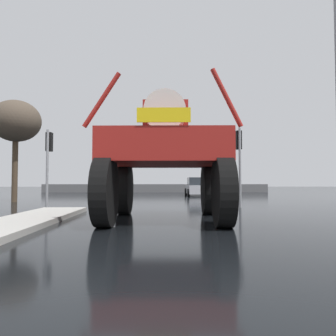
{
  "coord_description": "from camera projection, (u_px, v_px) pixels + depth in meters",
  "views": [
    {
      "loc": [
        0.31,
        -2.47,
        1.14
      ],
      "look_at": [
        0.66,
        9.66,
        1.66
      ],
      "focal_mm": 34.92,
      "sensor_mm": 36.0,
      "label": 1
    }
  ],
  "objects": [
    {
      "name": "oversize_sprayer",
      "position": [
        165.0,
        155.0,
        9.96
      ],
      "size": [
        4.04,
        5.32,
        4.01
      ],
      "rotation": [
        0.0,
        0.0,
        1.53
      ],
      "color": "black",
      "rests_on": "ground"
    },
    {
      "name": "traffic_signal_near_right",
      "position": [
        239.0,
        150.0,
        14.76
      ],
      "size": [
        0.24,
        0.54,
        3.57
      ],
      "color": "gray",
      "rests_on": "ground"
    },
    {
      "name": "bare_tree_left",
      "position": [
        16.0,
        122.0,
        18.74
      ],
      "size": [
        2.8,
        2.8,
        5.84
      ],
      "color": "#473828",
      "rests_on": "ground"
    },
    {
      "name": "median_island",
      "position": [
        10.0,
        225.0,
        8.02
      ],
      "size": [
        1.66,
        9.57,
        0.15
      ],
      "primitive_type": "cube",
      "color": "#B2AFA8",
      "rests_on": "ground"
    },
    {
      "name": "traffic_signal_near_left",
      "position": [
        49.0,
        151.0,
        14.52
      ],
      "size": [
        0.24,
        0.54,
        3.45
      ],
      "color": "gray",
      "rests_on": "ground"
    },
    {
      "name": "ground_plane",
      "position": [
        154.0,
        200.0,
        20.39
      ],
      "size": [
        120.0,
        120.0,
        0.0
      ],
      "primitive_type": "plane",
      "color": "black"
    },
    {
      "name": "sedan_ahead",
      "position": [
        197.0,
        187.0,
        27.3
      ],
      "size": [
        1.89,
        4.1,
        1.52
      ],
      "rotation": [
        0.0,
        0.0,
        1.57
      ],
      "color": "#B7B7BF",
      "rests_on": "ground"
    },
    {
      "name": "roadside_barrier",
      "position": [
        156.0,
        188.0,
        36.07
      ],
      "size": [
        24.97,
        0.24,
        0.9
      ],
      "primitive_type": "cube",
      "color": "#59595B",
      "rests_on": "ground"
    }
  ]
}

